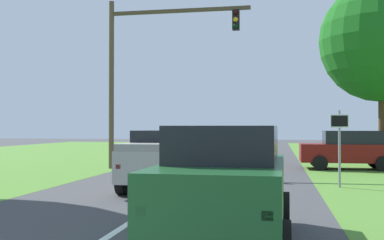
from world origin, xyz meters
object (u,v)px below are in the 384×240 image
red_suv_near (226,182)px  crossing_suv_far (349,149)px  pickup_truck_lead (166,158)px  traffic_light (145,59)px  keep_moving_sign (339,138)px  oak_tree_right (382,41)px

red_suv_near → crossing_suv_far: red_suv_near is taller
pickup_truck_lead → traffic_light: size_ratio=0.61×
crossing_suv_far → red_suv_near: bearing=-105.8°
keep_moving_sign → oak_tree_right: bearing=68.3°
pickup_truck_lead → traffic_light: traffic_light is taller
red_suv_near → traffic_light: bearing=112.0°
pickup_truck_lead → traffic_light: (-2.64, 6.60, 4.21)m
pickup_truck_lead → crossing_suv_far: size_ratio=1.11×
keep_moving_sign → oak_tree_right: size_ratio=0.28×
crossing_suv_far → pickup_truck_lead: bearing=-129.4°
red_suv_near → pickup_truck_lead: red_suv_near is taller
red_suv_near → traffic_light: size_ratio=0.56×
oak_tree_right → crossing_suv_far: (-1.55, -0.40, -5.08)m
pickup_truck_lead → crossing_suv_far: (6.77, 8.24, -0.03)m
pickup_truck_lead → red_suv_near: bearing=-67.8°
pickup_truck_lead → keep_moving_sign: (5.46, 1.45, 0.64)m
oak_tree_right → keep_moving_sign: bearing=-111.7°
traffic_light → oak_tree_right: size_ratio=0.89×
red_suv_near → traffic_light: (-5.26, 13.03, 4.14)m
red_suv_near → traffic_light: 14.65m
keep_moving_sign → oak_tree_right: oak_tree_right is taller
keep_moving_sign → crossing_suv_far: bearing=79.1°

